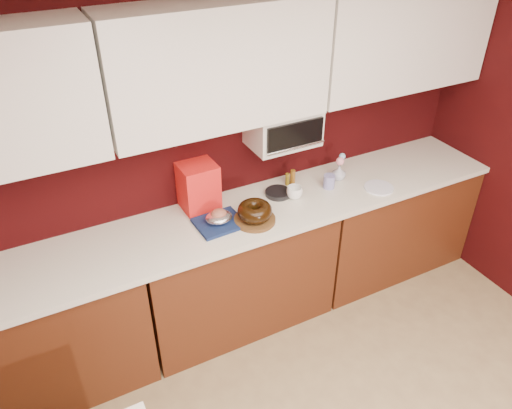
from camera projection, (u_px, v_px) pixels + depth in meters
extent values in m
cube|color=#310607|center=(212.00, 149.00, 3.26)|extent=(4.00, 0.02, 2.50)
cube|color=#532510|center=(33.00, 340.00, 2.98)|extent=(1.31, 0.58, 0.86)
cube|color=#532510|center=(235.00, 272.00, 3.49)|extent=(1.31, 0.58, 0.86)
cube|color=#532510|center=(385.00, 221.00, 4.00)|extent=(1.31, 0.58, 0.86)
cube|color=silver|center=(233.00, 219.00, 3.24)|extent=(4.00, 0.62, 0.04)
cube|color=white|center=(218.00, 66.00, 2.81)|extent=(1.31, 0.33, 0.70)
cube|color=white|center=(401.00, 36.00, 3.32)|extent=(1.31, 0.33, 0.70)
cube|color=white|center=(283.00, 126.00, 3.26)|extent=(0.45, 0.30, 0.25)
cube|color=black|center=(295.00, 136.00, 3.14)|extent=(0.40, 0.02, 0.18)
cylinder|color=silver|center=(296.00, 148.00, 3.17)|extent=(0.42, 0.02, 0.02)
cylinder|color=brown|center=(255.00, 220.00, 3.18)|extent=(0.30, 0.30, 0.02)
torus|color=black|center=(255.00, 211.00, 3.14)|extent=(0.23, 0.23, 0.09)
cube|color=navy|center=(219.00, 223.00, 3.15)|extent=(0.30, 0.26, 0.02)
ellipsoid|color=white|center=(219.00, 217.00, 3.13)|extent=(0.19, 0.17, 0.06)
ellipsoid|color=#A7604C|center=(219.00, 214.00, 3.11)|extent=(0.13, 0.12, 0.07)
cube|color=red|center=(198.00, 186.00, 3.24)|extent=(0.24, 0.22, 0.32)
cylinder|color=black|center=(278.00, 193.00, 3.44)|extent=(0.22, 0.22, 0.03)
imported|color=white|center=(295.00, 191.00, 3.39)|extent=(0.13, 0.13, 0.11)
cylinder|color=#1B1B95|center=(329.00, 181.00, 3.50)|extent=(0.11, 0.11, 0.10)
imported|color=#AFB3C7|center=(339.00, 172.00, 3.59)|extent=(0.08, 0.08, 0.12)
sphere|color=pink|center=(340.00, 161.00, 3.54)|extent=(0.06, 0.06, 0.06)
sphere|color=#8CC4E0|center=(342.00, 156.00, 3.56)|extent=(0.05, 0.05, 0.05)
cylinder|color=white|center=(379.00, 188.00, 3.52)|extent=(0.25, 0.25, 0.01)
cylinder|color=olive|center=(287.00, 179.00, 3.54)|extent=(0.04, 0.04, 0.09)
cylinder|color=brown|center=(293.00, 178.00, 3.52)|extent=(0.05, 0.05, 0.12)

